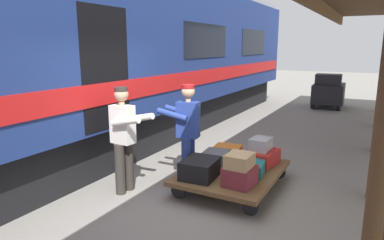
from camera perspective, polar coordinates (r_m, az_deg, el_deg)
ground_plane at (r=5.33m, az=1.96°, el=-13.57°), size 60.00×60.00×0.00m
train_car at (r=6.93m, az=-23.44°, el=9.09°), size 3.03×21.34×4.00m
luggage_cart at (r=5.79m, az=6.73°, el=-8.65°), size 1.45×1.95×0.31m
suitcase_burgundy_valise at (r=5.15m, az=7.95°, el=-9.18°), size 0.44×0.48×0.28m
suitcase_teal_softside at (r=5.64m, az=9.88°, el=-7.83°), size 0.44×0.55×0.19m
suitcase_red_plastic at (r=6.12m, az=11.51°, el=-6.05°), size 0.53×0.66×0.24m
suitcase_black_hardshell at (r=5.39m, az=1.37°, el=-8.04°), size 0.55×0.65×0.29m
suitcase_orange_carryall at (r=6.33m, az=5.82°, el=-5.37°), size 0.54×0.56×0.21m
suitcase_slate_roller at (r=5.85m, az=3.77°, el=-6.60°), size 0.47×0.63×0.25m
suitcase_tan_vintage at (r=5.05m, az=7.92°, el=-6.69°), size 0.35×0.41×0.20m
suitcase_gray_aluminum at (r=6.06m, az=11.35°, el=-3.96°), size 0.32×0.42×0.21m
porter_in_overalls at (r=5.75m, az=-0.83°, el=-1.81°), size 0.71×0.50×1.70m
porter_by_door at (r=5.49m, az=-11.24°, el=-2.71°), size 0.68×0.45×1.70m
baggage_tug at (r=14.17m, az=21.75°, el=4.46°), size 1.17×1.75×1.30m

